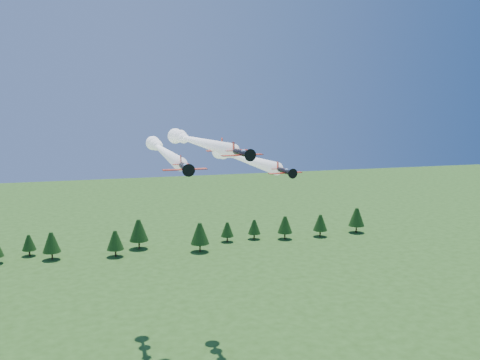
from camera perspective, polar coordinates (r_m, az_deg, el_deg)
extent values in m
cylinder|color=black|center=(91.01, 0.14, 2.91)|extent=(1.65, 5.47, 1.00)
cone|color=black|center=(88.13, 0.91, 2.71)|extent=(1.10, 1.01, 1.00)
cone|color=black|center=(87.58, 1.07, 2.66)|extent=(0.49, 0.50, 0.44)
cylinder|color=black|center=(87.43, 1.11, 2.65)|extent=(2.08, 0.29, 2.10)
cube|color=red|center=(90.68, 0.23, 2.68)|extent=(7.49, 2.24, 0.12)
cube|color=red|center=(94.27, -0.68, 3.15)|extent=(2.98, 1.19, 0.07)
cube|color=red|center=(94.29, -0.71, 3.64)|extent=(0.20, 0.95, 1.45)
ellipsoid|color=#8FB1DD|center=(90.14, 0.35, 3.10)|extent=(0.86, 1.28, 0.62)
sphere|color=white|center=(123.35, -5.95, 4.48)|extent=(2.30, 2.30, 2.30)
sphere|color=white|center=(127.47, -6.50, 4.61)|extent=(3.00, 3.00, 3.00)
sphere|color=white|center=(131.60, -7.01, 4.74)|extent=(3.70, 3.70, 3.70)
cylinder|color=black|center=(95.02, -5.94, 1.37)|extent=(1.11, 5.78, 1.07)
cone|color=black|center=(91.73, -5.59, 1.10)|extent=(1.07, 0.97, 1.07)
cone|color=black|center=(91.11, -5.52, 1.05)|extent=(0.47, 0.48, 0.47)
cylinder|color=black|center=(90.93, -5.50, 1.03)|extent=(2.24, 0.06, 2.24)
cube|color=red|center=(94.65, -5.90, 1.13)|extent=(7.91, 1.50, 0.13)
cube|color=red|center=(98.72, -6.32, 1.68)|extent=(3.10, 0.93, 0.07)
cube|color=red|center=(98.72, -6.33, 2.18)|extent=(0.10, 1.02, 1.55)
ellipsoid|color=#8FB1DD|center=(94.02, -5.85, 1.55)|extent=(0.78, 1.29, 0.67)
sphere|color=white|center=(133.97, -8.81, 3.54)|extent=(2.30, 2.30, 2.30)
sphere|color=white|center=(138.91, -9.05, 3.73)|extent=(3.00, 3.00, 3.00)
sphere|color=white|center=(143.86, -9.28, 3.90)|extent=(3.70, 3.70, 3.70)
cylinder|color=black|center=(101.98, 4.79, 0.95)|extent=(1.33, 4.92, 0.90)
cone|color=black|center=(99.45, 5.48, 0.73)|extent=(0.97, 0.89, 0.90)
cone|color=black|center=(98.97, 5.62, 0.69)|extent=(0.43, 0.44, 0.40)
cylinder|color=black|center=(98.83, 5.66, 0.68)|extent=(1.89, 0.21, 1.89)
cube|color=red|center=(101.70, 4.87, 0.76)|extent=(6.74, 1.81, 0.11)
cube|color=red|center=(104.85, 4.05, 1.21)|extent=(2.67, 1.00, 0.06)
cube|color=red|center=(104.83, 4.03, 1.60)|extent=(0.16, 0.86, 1.31)
ellipsoid|color=#8FB1DD|center=(101.20, 4.99, 1.09)|extent=(0.74, 1.13, 0.56)
sphere|color=white|center=(131.44, -1.14, 2.80)|extent=(2.30, 2.30, 2.30)
sphere|color=white|center=(135.22, -1.70, 2.97)|extent=(3.00, 3.00, 3.00)
sphere|color=white|center=(139.02, -2.23, 3.14)|extent=(3.70, 3.70, 3.70)
cylinder|color=black|center=(105.65, -1.43, 3.40)|extent=(1.13, 6.07, 1.12)
cone|color=black|center=(102.24, -0.96, 3.21)|extent=(1.12, 1.01, 1.12)
cone|color=black|center=(101.59, -0.86, 3.18)|extent=(0.49, 0.51, 0.49)
cylinder|color=black|center=(101.40, -0.84, 3.17)|extent=(2.36, 0.05, 2.36)
cube|color=red|center=(105.26, -1.37, 3.18)|extent=(8.31, 1.53, 0.13)
cube|color=red|center=(109.51, -1.92, 3.63)|extent=(3.26, 0.96, 0.08)
cube|color=red|center=(109.54, -1.94, 4.10)|extent=(0.10, 1.07, 1.63)
ellipsoid|color=#8FB1DD|center=(104.63, -1.30, 3.59)|extent=(0.81, 1.35, 0.70)
cylinder|color=#382314|center=(227.16, 1.52, -6.03)|extent=(0.60, 0.60, 2.33)
cone|color=black|center=(226.11, 1.53, -5.01)|extent=(5.32, 5.32, 5.98)
cylinder|color=#382314|center=(208.60, -13.12, -7.58)|extent=(0.60, 0.60, 2.79)
cone|color=black|center=(207.24, -13.17, -6.26)|extent=(6.39, 6.39, 7.18)
cylinder|color=#382314|center=(216.92, -10.71, -6.79)|extent=(0.60, 0.60, 3.30)
cone|color=black|center=(215.40, -10.76, -5.28)|extent=(7.54, 7.54, 8.48)
cylinder|color=#382314|center=(228.00, 4.80, -5.95)|extent=(0.60, 0.60, 2.74)
cone|color=black|center=(226.79, 4.82, -4.75)|extent=(6.26, 6.26, 7.05)
cylinder|color=#382314|center=(219.11, -21.53, -7.25)|extent=(0.60, 0.60, 2.29)
cone|color=black|center=(218.05, -21.60, -6.22)|extent=(5.24, 5.24, 5.89)
cylinder|color=#382314|center=(233.75, 8.54, -5.65)|extent=(0.60, 0.60, 2.67)
cone|color=black|center=(232.60, 8.57, -4.51)|extent=(6.10, 6.10, 6.87)
cylinder|color=#382314|center=(243.28, 12.29, -5.13)|extent=(0.60, 0.60, 3.07)
cone|color=black|center=(242.01, 12.34, -3.87)|extent=(7.03, 7.03, 7.91)
cylinder|color=#382314|center=(209.95, -4.29, -7.20)|extent=(0.60, 0.60, 3.19)
cone|color=black|center=(208.43, -4.30, -5.70)|extent=(7.28, 7.28, 8.19)
cylinder|color=#382314|center=(211.41, -19.40, -7.63)|extent=(0.60, 0.60, 2.89)
cone|color=black|center=(210.03, -19.47, -6.28)|extent=(6.61, 6.61, 7.43)
cylinder|color=#382314|center=(223.07, -1.36, -6.31)|extent=(0.60, 0.60, 2.32)
cone|color=black|center=(222.00, -1.37, -5.28)|extent=(5.31, 5.31, 5.98)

